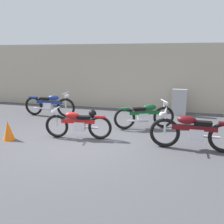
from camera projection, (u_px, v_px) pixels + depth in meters
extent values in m
plane|color=#47474C|center=(83.00, 141.00, 6.88)|extent=(40.00, 40.00, 0.00)
cube|color=#B2A893|center=(120.00, 77.00, 10.83)|extent=(18.00, 0.30, 2.81)
cube|color=#9E9EA3|center=(179.00, 102.00, 9.68)|extent=(0.57, 0.23, 1.04)
sphere|color=black|center=(93.00, 114.00, 9.40)|extent=(0.30, 0.30, 0.30)
cone|color=orange|center=(8.00, 130.00, 6.92)|extent=(0.32, 0.32, 0.55)
torus|color=black|center=(57.00, 126.00, 7.10)|extent=(0.69, 0.18, 0.68)
torus|color=black|center=(100.00, 128.00, 6.95)|extent=(0.69, 0.18, 0.68)
cube|color=silver|center=(80.00, 126.00, 7.01)|extent=(0.32, 0.23, 0.26)
cube|color=#B21919|center=(78.00, 121.00, 6.99)|extent=(0.96, 0.22, 0.11)
ellipsoid|color=#B21919|center=(72.00, 115.00, 6.97)|extent=(0.43, 0.24, 0.19)
cube|color=black|center=(84.00, 117.00, 6.94)|extent=(0.39, 0.22, 0.07)
cube|color=#B21919|center=(100.00, 117.00, 6.88)|extent=(0.31, 0.15, 0.06)
cylinder|color=silver|center=(56.00, 117.00, 7.04)|extent=(0.05, 0.05, 0.51)
cylinder|color=silver|center=(56.00, 109.00, 6.98)|extent=(0.11, 0.54, 0.03)
sphere|color=silver|center=(54.00, 112.00, 7.01)|extent=(0.13, 0.13, 0.13)
cylinder|color=silver|center=(87.00, 128.00, 7.12)|extent=(0.66, 0.15, 0.06)
torus|color=black|center=(66.00, 108.00, 9.42)|extent=(0.75, 0.11, 0.74)
torus|color=black|center=(34.00, 106.00, 9.73)|extent=(0.75, 0.11, 0.74)
cube|color=silver|center=(48.00, 106.00, 9.58)|extent=(0.33, 0.21, 0.29)
cube|color=navy|center=(49.00, 102.00, 9.53)|extent=(1.05, 0.12, 0.12)
ellipsoid|color=navy|center=(53.00, 98.00, 9.45)|extent=(0.45, 0.21, 0.20)
cube|color=black|center=(45.00, 99.00, 9.55)|extent=(0.41, 0.19, 0.08)
cube|color=navy|center=(33.00, 97.00, 9.65)|extent=(0.33, 0.13, 0.06)
cylinder|color=silver|center=(66.00, 100.00, 9.36)|extent=(0.06, 0.06, 0.56)
cylinder|color=silver|center=(65.00, 93.00, 9.29)|extent=(0.05, 0.59, 0.04)
sphere|color=silver|center=(67.00, 96.00, 9.30)|extent=(0.14, 0.14, 0.14)
cylinder|color=silver|center=(42.00, 108.00, 9.53)|extent=(0.71, 0.08, 0.06)
torus|color=black|center=(164.00, 117.00, 8.07)|extent=(0.69, 0.36, 0.71)
torus|color=black|center=(125.00, 119.00, 7.87)|extent=(0.69, 0.36, 0.71)
cube|color=silver|center=(143.00, 117.00, 7.96)|extent=(0.36, 0.30, 0.27)
cube|color=#145128|center=(145.00, 113.00, 7.93)|extent=(0.95, 0.49, 0.12)
ellipsoid|color=#145128|center=(150.00, 107.00, 7.92)|extent=(0.47, 0.35, 0.19)
cube|color=black|center=(139.00, 109.00, 7.88)|extent=(0.43, 0.32, 0.08)
cube|color=#145128|center=(125.00, 109.00, 7.80)|extent=(0.33, 0.23, 0.06)
cylinder|color=silver|center=(164.00, 109.00, 8.01)|extent=(0.05, 0.05, 0.54)
cylinder|color=silver|center=(164.00, 101.00, 7.95)|extent=(0.26, 0.53, 0.04)
sphere|color=silver|center=(167.00, 104.00, 7.98)|extent=(0.14, 0.14, 0.14)
cylinder|color=silver|center=(138.00, 120.00, 7.83)|extent=(0.65, 0.33, 0.06)
torus|color=black|center=(165.00, 133.00, 6.34)|extent=(0.78, 0.11, 0.78)
cube|color=silver|center=(196.00, 134.00, 6.14)|extent=(0.34, 0.22, 0.30)
cube|color=#590F14|center=(194.00, 128.00, 6.11)|extent=(1.09, 0.12, 0.13)
ellipsoid|color=#590F14|center=(187.00, 120.00, 6.12)|extent=(0.47, 0.22, 0.21)
cube|color=black|center=(203.00, 123.00, 6.03)|extent=(0.43, 0.20, 0.09)
cylinder|color=silver|center=(165.00, 122.00, 6.28)|extent=(0.06, 0.06, 0.59)
cylinder|color=silver|center=(166.00, 111.00, 6.21)|extent=(0.05, 0.62, 0.04)
sphere|color=silver|center=(162.00, 115.00, 6.26)|extent=(0.15, 0.15, 0.15)
cylinder|color=silver|center=(204.00, 136.00, 6.22)|extent=(0.75, 0.07, 0.06)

